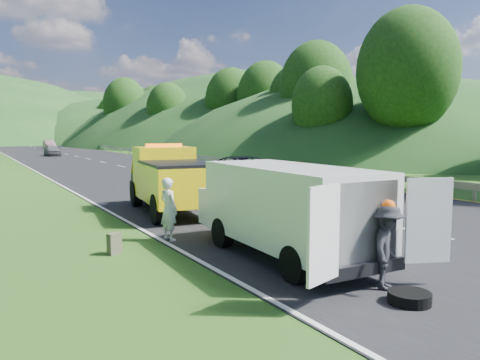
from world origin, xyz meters
TOP-DOWN VIEW (x-y plane):
  - ground at (0.00, 0.00)m, footprint 320.00×320.00m
  - road_surface at (3.00, 40.00)m, footprint 14.00×200.00m
  - guardrail at (10.30, 52.50)m, footprint 0.06×140.00m
  - tree_line_right at (23.00, 60.00)m, footprint 14.00×140.00m
  - hills_backdrop at (6.50, 134.70)m, footprint 201.00×288.60m
  - tow_truck at (-1.94, 4.95)m, footprint 2.94×6.05m
  - white_van at (-2.01, -2.15)m, footprint 3.36×6.22m
  - woman at (-3.72, 0.80)m, footprint 0.59×0.71m
  - child at (-1.76, -0.76)m, footprint 0.52×0.44m
  - worker at (-1.70, -4.96)m, footprint 1.19×1.07m
  - suitcase at (-5.39, 0.18)m, footprint 0.36×0.28m
  - spare_tire at (-1.94, -5.69)m, footprint 0.74×0.74m
  - passing_suv at (4.01, 9.35)m, footprint 3.16×6.16m
  - dist_car_a at (0.75, 48.38)m, footprint 1.58×3.92m
  - dist_car_b at (4.16, 73.34)m, footprint 1.52×4.35m

SIDE VIEW (x-z plane):
  - ground at x=0.00m, z-range 0.00..0.00m
  - guardrail at x=10.30m, z-range -0.76..0.76m
  - tree_line_right at x=23.00m, z-range -7.00..7.00m
  - hills_backdrop at x=6.50m, z-range -22.00..22.00m
  - woman at x=-3.72m, z-range -0.85..0.85m
  - child at x=-1.76m, z-range -0.48..0.48m
  - worker at x=-1.70m, z-range -0.80..0.80m
  - spare_tire at x=-1.94m, z-range -0.10..0.10m
  - passing_suv at x=4.01m, z-range -0.83..0.83m
  - dist_car_a at x=0.75m, z-range -0.67..0.67m
  - dist_car_b at x=4.16m, z-range -0.72..0.72m
  - road_surface at x=3.00m, z-range 0.00..0.02m
  - suitcase at x=-5.39m, z-range 0.00..0.52m
  - tow_truck at x=-1.94m, z-range -0.03..2.47m
  - white_van at x=-2.01m, z-range 0.14..2.32m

